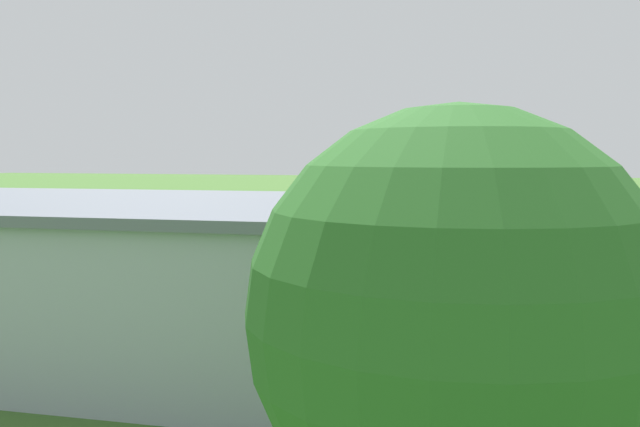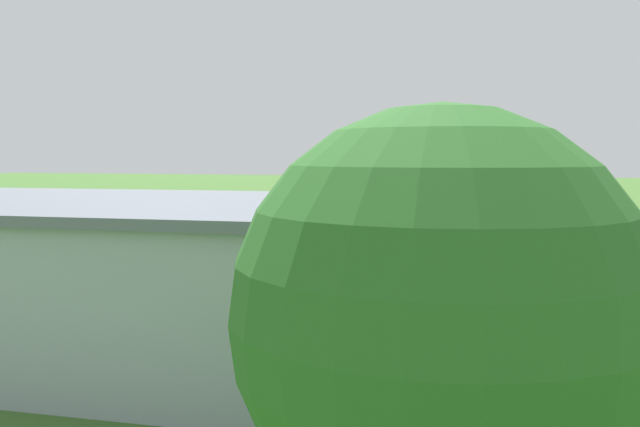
{
  "view_description": "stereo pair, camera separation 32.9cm",
  "coord_description": "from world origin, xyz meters",
  "px_view_note": "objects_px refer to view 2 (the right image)",
  "views": [
    {
      "loc": [
        -17.58,
        57.07,
        7.79
      ],
      "look_at": [
        -4.34,
        10.46,
        3.66
      ],
      "focal_mm": 38.37,
      "sensor_mm": 36.0,
      "label": 1
    },
    {
      "loc": [
        -17.89,
        56.98,
        7.79
      ],
      "look_at": [
        -4.34,
        10.46,
        3.66
      ],
      "focal_mm": 38.37,
      "sensor_mm": 36.0,
      "label": 2
    }
  ],
  "objects_px": {
    "biplane": "(385,184)",
    "windsock": "(320,174)",
    "tree_at_field_edge": "(439,315)",
    "person_watching_takeoff": "(66,252)",
    "car_orange": "(429,285)",
    "person_crossing_taxiway": "(38,263)",
    "person_near_hangar_door": "(169,259)",
    "person_at_fence_line": "(404,272)",
    "hangar": "(72,271)"
  },
  "relations": [
    {
      "from": "hangar",
      "to": "person_at_fence_line",
      "type": "distance_m",
      "value": 19.62
    },
    {
      "from": "person_watching_takeoff",
      "to": "tree_at_field_edge",
      "type": "height_order",
      "value": "tree_at_field_edge"
    },
    {
      "from": "tree_at_field_edge",
      "to": "person_watching_takeoff",
      "type": "bearing_deg",
      "value": -45.61
    },
    {
      "from": "biplane",
      "to": "person_crossing_taxiway",
      "type": "xyz_separation_m",
      "value": [
        19.17,
        20.13,
        -4.64
      ]
    },
    {
      "from": "person_near_hangar_door",
      "to": "person_crossing_taxiway",
      "type": "bearing_deg",
      "value": 25.9
    },
    {
      "from": "biplane",
      "to": "person_at_fence_line",
      "type": "relative_size",
      "value": 5.08
    },
    {
      "from": "biplane",
      "to": "person_watching_takeoff",
      "type": "xyz_separation_m",
      "value": [
        19.91,
        16.21,
        -4.51
      ]
    },
    {
      "from": "tree_at_field_edge",
      "to": "windsock",
      "type": "height_order",
      "value": "tree_at_field_edge"
    },
    {
      "from": "biplane",
      "to": "person_crossing_taxiway",
      "type": "distance_m",
      "value": 28.18
    },
    {
      "from": "biplane",
      "to": "windsock",
      "type": "distance_m",
      "value": 13.49
    },
    {
      "from": "biplane",
      "to": "person_watching_takeoff",
      "type": "distance_m",
      "value": 26.07
    },
    {
      "from": "person_crossing_taxiway",
      "to": "windsock",
      "type": "xyz_separation_m",
      "value": [
        -10.4,
        -30.37,
        5.14
      ]
    },
    {
      "from": "biplane",
      "to": "person_crossing_taxiway",
      "type": "bearing_deg",
      "value": 46.4
    },
    {
      "from": "person_at_fence_line",
      "to": "person_watching_takeoff",
      "type": "relative_size",
      "value": 0.99
    },
    {
      "from": "hangar",
      "to": "person_crossing_taxiway",
      "type": "distance_m",
      "value": 18.49
    },
    {
      "from": "hangar",
      "to": "tree_at_field_edge",
      "type": "relative_size",
      "value": 3.51
    },
    {
      "from": "biplane",
      "to": "person_crossing_taxiway",
      "type": "relative_size",
      "value": 5.83
    },
    {
      "from": "biplane",
      "to": "person_at_fence_line",
      "type": "xyz_separation_m",
      "value": [
        -4.54,
        17.57,
        -4.51
      ]
    },
    {
      "from": "person_at_fence_line",
      "to": "person_crossing_taxiway",
      "type": "height_order",
      "value": "person_at_fence_line"
    },
    {
      "from": "tree_at_field_edge",
      "to": "biplane",
      "type": "bearing_deg",
      "value": -78.11
    },
    {
      "from": "hangar",
      "to": "car_orange",
      "type": "xyz_separation_m",
      "value": [
        -13.14,
        -12.53,
        -2.17
      ]
    },
    {
      "from": "tree_at_field_edge",
      "to": "person_near_hangar_door",
      "type": "bearing_deg",
      "value": -54.55
    },
    {
      "from": "person_near_hangar_door",
      "to": "person_watching_takeoff",
      "type": "xyz_separation_m",
      "value": [
        8.28,
        -0.25,
        0.05
      ]
    },
    {
      "from": "person_crossing_taxiway",
      "to": "person_watching_takeoff",
      "type": "bearing_deg",
      "value": -79.19
    },
    {
      "from": "car_orange",
      "to": "windsock",
      "type": "bearing_deg",
      "value": -63.97
    },
    {
      "from": "tree_at_field_edge",
      "to": "windsock",
      "type": "xyz_separation_m",
      "value": [
        18.57,
        -56.8,
        0.67
      ]
    },
    {
      "from": "car_orange",
      "to": "person_near_hangar_door",
      "type": "xyz_separation_m",
      "value": [
        18.12,
        -4.54,
        -0.01
      ]
    },
    {
      "from": "car_orange",
      "to": "biplane",
      "type": "bearing_deg",
      "value": -72.83
    },
    {
      "from": "tree_at_field_edge",
      "to": "person_at_fence_line",
      "type": "bearing_deg",
      "value": -79.71
    },
    {
      "from": "person_near_hangar_door",
      "to": "person_crossing_taxiway",
      "type": "xyz_separation_m",
      "value": [
        7.54,
        3.66,
        -0.08
      ]
    },
    {
      "from": "hangar",
      "to": "windsock",
      "type": "distance_m",
      "value": 43.93
    },
    {
      "from": "car_orange",
      "to": "person_crossing_taxiway",
      "type": "height_order",
      "value": "car_orange"
    },
    {
      "from": "person_near_hangar_door",
      "to": "person_watching_takeoff",
      "type": "height_order",
      "value": "person_watching_takeoff"
    },
    {
      "from": "windsock",
      "to": "person_crossing_taxiway",
      "type": "bearing_deg",
      "value": 71.1
    },
    {
      "from": "car_orange",
      "to": "person_at_fence_line",
      "type": "bearing_deg",
      "value": -60.38
    },
    {
      "from": "hangar",
      "to": "person_watching_takeoff",
      "type": "distance_m",
      "value": 21.92
    },
    {
      "from": "person_at_fence_line",
      "to": "tree_at_field_edge",
      "type": "relative_size",
      "value": 0.2
    },
    {
      "from": "biplane",
      "to": "car_orange",
      "type": "height_order",
      "value": "biplane"
    },
    {
      "from": "biplane",
      "to": "windsock",
      "type": "height_order",
      "value": "biplane"
    },
    {
      "from": "hangar",
      "to": "person_at_fence_line",
      "type": "height_order",
      "value": "hangar"
    },
    {
      "from": "car_orange",
      "to": "windsock",
      "type": "distance_m",
      "value": 35.14
    },
    {
      "from": "person_near_hangar_door",
      "to": "biplane",
      "type": "bearing_deg",
      "value": -125.23
    },
    {
      "from": "biplane",
      "to": "tree_at_field_edge",
      "type": "distance_m",
      "value": 47.58
    },
    {
      "from": "biplane",
      "to": "car_orange",
      "type": "bearing_deg",
      "value": 107.17
    },
    {
      "from": "person_at_fence_line",
      "to": "tree_at_field_edge",
      "type": "distance_m",
      "value": 29.79
    },
    {
      "from": "hangar",
      "to": "biplane",
      "type": "xyz_separation_m",
      "value": [
        -6.65,
        -33.54,
        2.37
      ]
    },
    {
      "from": "hangar",
      "to": "biplane",
      "type": "height_order",
      "value": "biplane"
    },
    {
      "from": "hangar",
      "to": "person_at_fence_line",
      "type": "bearing_deg",
      "value": -125.01
    },
    {
      "from": "car_orange",
      "to": "person_crossing_taxiway",
      "type": "bearing_deg",
      "value": -1.97
    },
    {
      "from": "biplane",
      "to": "person_near_hangar_door",
      "type": "bearing_deg",
      "value": 54.77
    }
  ]
}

